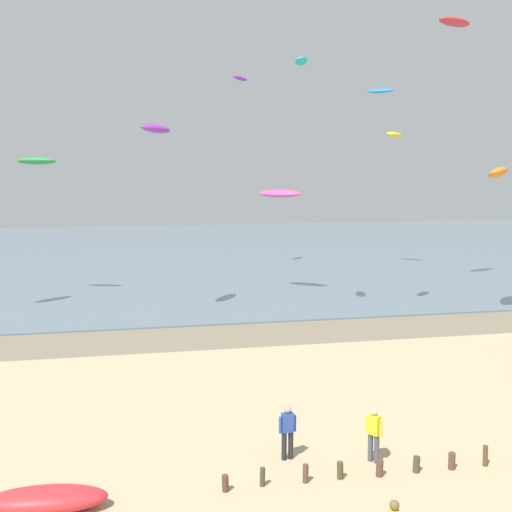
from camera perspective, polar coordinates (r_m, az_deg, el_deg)
wet_sand_strip at (r=35.70m, az=-6.65°, el=-7.07°), size 120.00×5.08×0.01m
sea at (r=72.59m, az=-9.43°, el=0.28°), size 160.00×70.00×0.10m
groyne_mid at (r=21.56m, az=16.34°, el=-16.50°), size 13.99×0.31×0.64m
person_left_flank at (r=21.13m, az=2.73°, el=-14.76°), size 0.57×0.26×1.71m
person_trailing_behind at (r=21.23m, az=10.10°, el=-14.77°), size 0.39×0.48×1.71m
grounded_kite at (r=19.28m, az=-17.63°, el=-19.33°), size 3.30×1.39×0.65m
kite_aloft_0 at (r=39.46m, az=-8.62°, el=10.78°), size 2.51×3.14×0.69m
kite_aloft_1 at (r=47.30m, az=-18.35°, el=7.75°), size 2.89×1.79×0.63m
kite_aloft_3 at (r=41.84m, az=20.09°, el=6.77°), size 3.04×3.41×0.90m
kite_aloft_7 at (r=41.49m, az=11.80°, el=10.17°), size 1.94×2.00×0.46m
kite_aloft_8 at (r=38.78m, az=3.92°, el=16.36°), size 1.36×2.28×0.48m
kite_aloft_9 at (r=57.88m, az=10.65°, el=13.79°), size 2.29×2.07×0.52m
kite_aloft_10 at (r=57.28m, az=-1.38°, el=15.04°), size 2.01×2.38×0.55m
kite_aloft_11 at (r=50.45m, az=16.70°, el=18.71°), size 3.30×2.29×0.68m
kite_aloft_12 at (r=46.72m, az=2.06°, el=5.40°), size 3.21×2.90×0.71m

